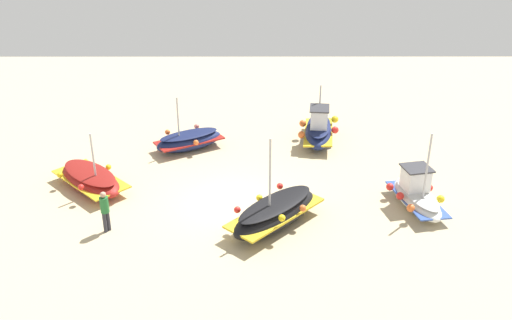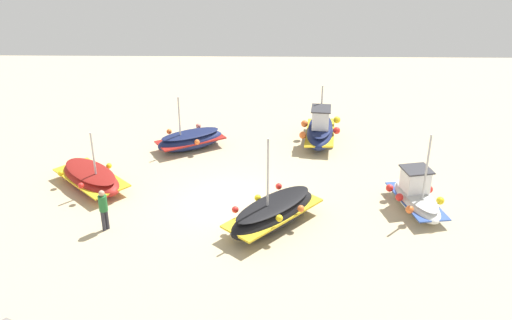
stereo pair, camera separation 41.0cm
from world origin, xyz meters
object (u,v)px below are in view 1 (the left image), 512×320
fishing_boat_0 (319,130)px  fishing_boat_4 (90,179)px  fishing_boat_1 (275,213)px  fishing_boat_2 (417,195)px  fishing_boat_3 (189,140)px  person_walking (105,209)px

fishing_boat_0 → fishing_boat_4: fishing_boat_0 is taller
fishing_boat_1 → fishing_boat_4: size_ratio=1.06×
fishing_boat_2 → fishing_boat_4: (13.32, -1.57, -0.09)m
fishing_boat_1 → fishing_boat_3: (3.96, -6.97, -0.10)m
fishing_boat_0 → fishing_boat_1: (2.40, 7.85, -0.08)m
fishing_boat_1 → person_walking: (6.22, 0.36, 0.38)m
fishing_boat_2 → fishing_boat_3: bearing=47.7°
fishing_boat_0 → fishing_boat_1: fishing_boat_1 is taller
fishing_boat_4 → person_walking: fishing_boat_4 is taller
fishing_boat_0 → fishing_boat_2: (-3.23, 6.46, -0.11)m
fishing_boat_3 → fishing_boat_4: size_ratio=0.93×
fishing_boat_1 → fishing_boat_2: fishing_boat_1 is taller
fishing_boat_1 → fishing_boat_2: bearing=-33.2°
fishing_boat_4 → fishing_boat_2: bearing=-141.5°
fishing_boat_1 → fishing_boat_4: bearing=111.8°
fishing_boat_1 → fishing_boat_3: 8.01m
fishing_boat_4 → person_walking: 3.67m
fishing_boat_0 → fishing_boat_4: (10.09, 4.89, -0.20)m
fishing_boat_2 → person_walking: 11.99m
fishing_boat_0 → fishing_boat_1: bearing=-10.1°
fishing_boat_2 → fishing_boat_3: size_ratio=0.98×
fishing_boat_0 → fishing_boat_4: 11.22m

